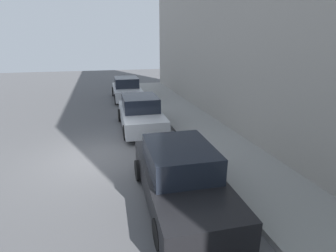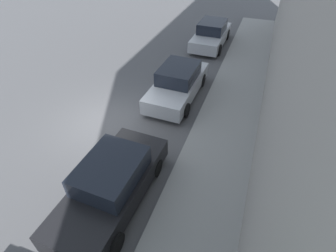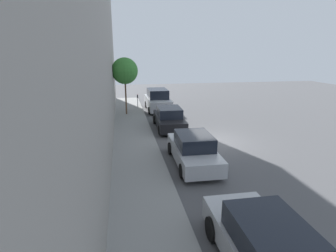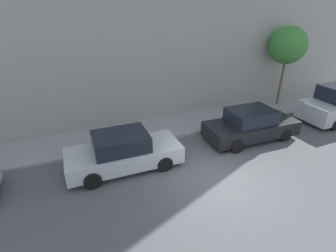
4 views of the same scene
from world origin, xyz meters
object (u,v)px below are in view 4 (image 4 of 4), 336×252
(parked_sedan_second, at_px, (251,125))
(parking_meter_near, at_px, (316,92))
(street_tree, at_px, (288,45))
(parked_sedan_third, at_px, (123,152))

(parked_sedan_second, distance_m, parking_meter_near, 6.63)
(parked_sedan_second, bearing_deg, street_tree, -57.02)
(parked_sedan_third, bearing_deg, street_tree, -74.72)
(parked_sedan_third, bearing_deg, parking_meter_near, -81.73)
(parked_sedan_third, distance_m, parking_meter_near, 12.78)
(street_tree, bearing_deg, parked_sedan_third, 105.28)
(parked_sedan_third, relative_size, parking_meter_near, 3.32)
(parked_sedan_second, distance_m, street_tree, 6.13)
(parked_sedan_second, xyz_separation_m, parking_meter_near, (1.80, -6.37, 0.27))
(parked_sedan_second, height_order, parking_meter_near, parked_sedan_second)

